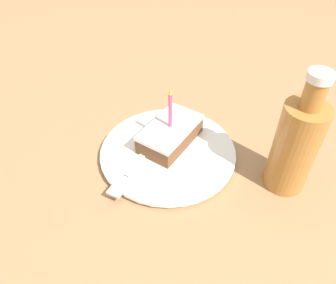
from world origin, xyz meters
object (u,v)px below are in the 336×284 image
fork (138,161)px  bottle (296,145)px  cake_slice (170,134)px  plate (168,152)px

fork → bottle: bottle is taller
cake_slice → fork: 0.08m
cake_slice → plate: bearing=113.0°
fork → bottle: (-0.23, -0.11, 0.07)m
plate → bottle: (-0.20, -0.06, 0.08)m
cake_slice → bottle: size_ratio=0.58×
cake_slice → bottle: bearing=-170.3°
cake_slice → bottle: bottle is taller
plate → bottle: bearing=-164.3°
plate → fork: bearing=64.7°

